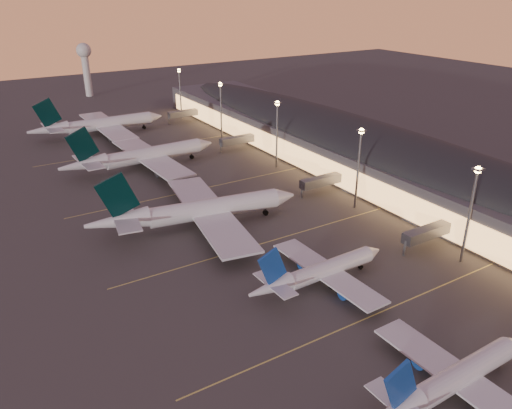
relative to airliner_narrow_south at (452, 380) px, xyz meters
The scene contains 10 objects.
ground 29.37m from the airliner_narrow_south, 81.53° to the left, with size 700.00×700.00×0.00m, color #3E3B39.
airliner_narrow_south is the anchor object (origin of this frame).
airliner_narrow_north 39.48m from the airliner_narrow_south, 86.37° to the left, with size 38.66×34.43×13.85m.
airliner_wide_near 82.85m from the airliner_narrow_south, 95.84° to the left, with size 62.34×57.44×19.98m.
airliner_wide_mid 139.62m from the airliner_narrow_south, 91.90° to the left, with size 61.40×55.89×19.66m.
airliner_wide_far 194.59m from the airliner_narrow_south, 91.62° to the left, with size 62.48×56.69×20.05m.
terminal_building 121.09m from the airliner_narrow_south, 56.86° to the left, with size 56.35×255.00×17.46m.
light_masts 103.07m from the airliner_narrow_south, 66.76° to the left, with size 2.20×217.20×25.90m.
radar_tower 289.76m from the airliner_narrow_south, 87.17° to the left, with size 9.00×9.00×32.50m.
lane_markings 69.06m from the airliner_narrow_south, 86.43° to the left, with size 90.00×180.36×0.00m.
Camera 1 is at (-67.08, -66.92, 65.13)m, focal length 35.00 mm.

